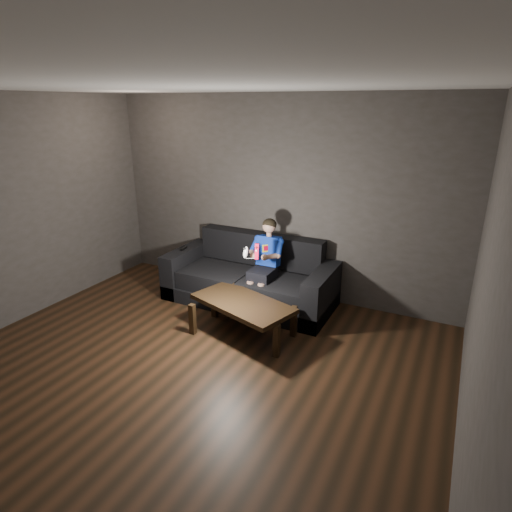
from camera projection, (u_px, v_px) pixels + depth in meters
The scene contains 10 objects.
floor at pixel (170, 385), 4.13m from camera, with size 5.00×5.00×0.00m, color black.
back_wall at pixel (278, 198), 5.77m from camera, with size 5.00×0.04×2.70m, color #3B3833.
right_wall at pixel (485, 314), 2.61m from camera, with size 0.04×5.00×2.70m, color #3B3833.
ceiling at pixel (146, 84), 3.21m from camera, with size 5.00×5.00×0.02m, color silver.
sofa at pixel (250, 282), 5.79m from camera, with size 2.26×0.97×0.87m.
child at pixel (266, 256), 5.48m from camera, with size 0.43×0.53×1.06m.
wii_remote_red at pixel (257, 251), 5.03m from camera, with size 0.06×0.08×0.19m.
nunchuk_white at pixel (246, 252), 5.11m from camera, with size 0.08×0.10×0.15m.
wii_remote_black at pixel (184, 248), 6.03m from camera, with size 0.06×0.16×0.03m.
coffee_table at pixel (243, 306), 4.90m from camera, with size 1.30×0.92×0.43m.
Camera 1 is at (2.30, -2.72, 2.57)m, focal length 30.00 mm.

